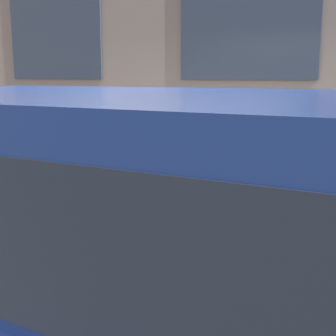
{
  "coord_description": "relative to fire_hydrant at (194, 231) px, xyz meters",
  "views": [
    {
      "loc": [
        -3.09,
        -2.06,
        1.9
      ],
      "look_at": [
        0.88,
        0.15,
        1.01
      ],
      "focal_mm": 50.0,
      "sensor_mm": 36.0,
      "label": 1
    }
  ],
  "objects": [
    {
      "name": "person",
      "position": [
        0.58,
        0.86,
        0.59
      ],
      "size": [
        0.4,
        0.26,
        1.64
      ],
      "rotation": [
        0.0,
        0.0,
        -1.39
      ],
      "color": "navy",
      "rests_on": "sidewalk"
    },
    {
      "name": "ground_plane",
      "position": [
        -0.59,
        0.28,
        -0.51
      ],
      "size": [
        80.0,
        80.0,
        0.0
      ],
      "primitive_type": "plane",
      "color": "#514F4C"
    },
    {
      "name": "sidewalk",
      "position": [
        0.72,
        0.28,
        -0.45
      ],
      "size": [
        2.61,
        60.0,
        0.12
      ],
      "color": "#B2ADA3",
      "rests_on": "ground_plane"
    },
    {
      "name": "fire_hydrant",
      "position": [
        0.0,
        0.0,
        0.0
      ],
      "size": [
        0.34,
        0.45,
        0.76
      ],
      "color": "gray",
      "rests_on": "sidewalk"
    },
    {
      "name": "parked_truck_navy_near",
      "position": [
        -1.96,
        -0.48,
        0.55
      ],
      "size": [
        2.07,
        4.87,
        1.83
      ],
      "color": "black",
      "rests_on": "ground_plane"
    }
  ]
}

